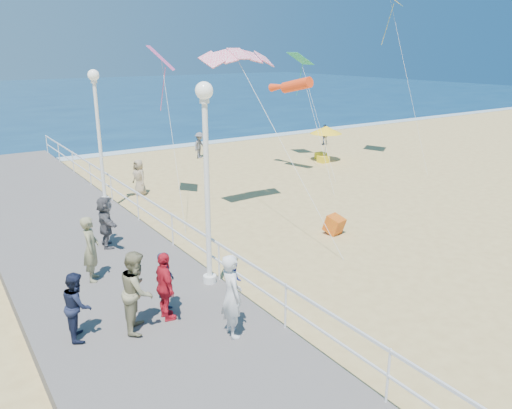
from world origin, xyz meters
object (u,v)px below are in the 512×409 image
beach_walker_a (200,145)px  beach_chair_left (321,156)px  toddler_held (234,279)px  spectator_5 (106,222)px  lamp_post_mid (206,165)px  lamp_post_far (98,123)px  spectator_1 (137,291)px  woman_holding_toddler (232,296)px  beach_walker_b (325,135)px  spectator_0 (166,282)px  spectator_3 (165,287)px  spectator_6 (91,249)px  spectator_7 (77,305)px  box_kite (334,226)px  beach_walker_c (139,177)px  beach_chair_right (323,159)px  beach_umbrella (326,130)px

beach_walker_a → beach_chair_left: beach_walker_a is taller
toddler_held → spectator_5: bearing=16.6°
beach_walker_a → lamp_post_mid: bearing=-147.3°
lamp_post_far → spectator_1: 10.71m
woman_holding_toddler → beach_walker_b: (18.40, 17.83, -0.64)m
woman_holding_toddler → spectator_0: size_ratio=1.25×
spectator_0 → spectator_3: size_ratio=0.92×
spectator_3 → spectator_6: size_ratio=0.91×
toddler_held → lamp_post_mid: bearing=-6.3°
spectator_7 → beach_walker_a: bearing=-21.8°
beach_walker_b → box_kite: (-11.51, -13.61, -0.42)m
spectator_0 → beach_walker_b: (19.15, 16.07, -0.44)m
beach_walker_b → beach_walker_c: (-15.47, -4.77, 0.11)m
spectator_6 → spectator_7: size_ratio=1.19×
toddler_held → box_kite: size_ratio=1.31×
lamp_post_mid → spectator_1: bearing=-154.5°
lamp_post_mid → beach_chair_right: 17.92m
beach_walker_b → beach_walker_c: bearing=29.4°
spectator_5 → beach_walker_a: spectator_5 is taller
woman_holding_toddler → spectator_6: 4.79m
beach_umbrella → spectator_5: bearing=-155.4°
spectator_0 → beach_walker_a: (9.82, 17.06, -0.37)m
lamp_post_far → box_kite: bearing=-50.5°
spectator_5 → beach_walker_b: 22.09m
spectator_0 → spectator_7: 2.07m
beach_walker_a → spectator_6: bearing=-157.4°
box_kite → beach_umbrella: (7.91, 9.49, 1.61)m
lamp_post_mid → box_kite: lamp_post_mid is taller
beach_walker_b → woman_holding_toddler: bearing=56.4°
spectator_5 → spectator_7: 5.33m
lamp_post_mid → beach_umbrella: lamp_post_mid is taller
spectator_6 → spectator_3: bearing=-142.5°
toddler_held → beach_walker_a: 20.71m
woman_holding_toddler → beach_walker_a: bearing=-16.1°
lamp_post_far → beach_walker_b: (17.56, 6.27, -2.94)m
spectator_7 → beach_chair_right: bearing=-42.7°
beach_chair_left → spectator_0: bearing=-141.4°
beach_walker_b → beach_chair_right: beach_walker_b is taller
spectator_3 → spectator_7: size_ratio=1.08×
lamp_post_mid → toddler_held: (-0.69, -2.41, -2.02)m
lamp_post_far → beach_umbrella: 14.23m
spectator_5 → beach_walker_c: spectator_5 is taller
woman_holding_toddler → beach_walker_a: 20.90m
spectator_1 → beach_chair_left: bearing=-23.9°
beach_walker_c → beach_umbrella: (11.87, 0.65, 1.08)m
spectator_5 → woman_holding_toddler: bearing=-165.6°
spectator_0 → spectator_3: bearing=178.8°
toddler_held → beach_chair_right: size_ratio=1.43×
beach_umbrella → spectator_7: bearing=-145.9°
spectator_5 → beach_chair_right: spectator_5 is taller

